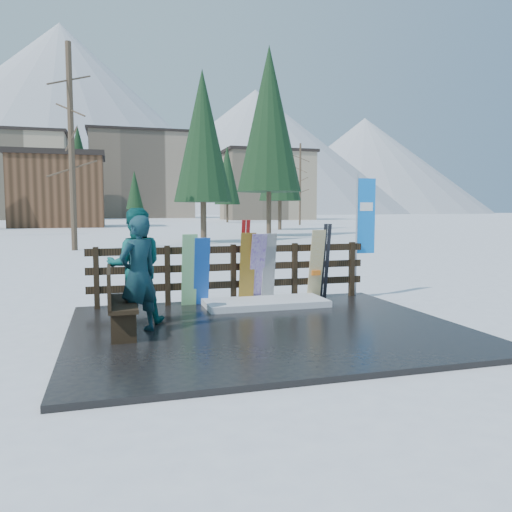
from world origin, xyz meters
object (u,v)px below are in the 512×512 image
object	(u,v)px
snowboard_4	(269,268)
snowboard_5	(316,265)
snowboard_3	(257,268)
person_front	(139,274)
bench	(117,299)
rental_flag	(364,220)
snowboard_1	(189,270)
snowboard_2	(247,268)
snowboard_0	(202,272)
person_back	(136,266)

from	to	relation	value
snowboard_4	snowboard_5	distance (m)	1.01
snowboard_3	snowboard_5	xyz separation A→B (m)	(1.25, -0.00, 0.03)
snowboard_3	snowboard_4	distance (m)	0.24
person_front	bench	bearing A→B (deg)	-38.84
snowboard_5	rental_flag	world-z (taller)	rental_flag
bench	snowboard_1	distance (m)	2.27
bench	snowboard_2	bearing A→B (deg)	36.11
snowboard_0	snowboard_4	xyz separation A→B (m)	(1.35, -0.00, 0.03)
snowboard_0	snowboard_2	size ratio (longest dim) A/B	0.95
snowboard_1	snowboard_2	world-z (taller)	snowboard_2
bench	person_front	bearing A→B (deg)	-5.23
snowboard_3	person_back	bearing A→B (deg)	-153.80
snowboard_0	person_front	xyz separation A→B (m)	(-1.27, -1.84, 0.22)
snowboard_1	snowboard_3	size ratio (longest dim) A/B	0.99
snowboard_1	snowboard_2	bearing A→B (deg)	0.00
person_front	rental_flag	bearing A→B (deg)	169.98
snowboard_0	snowboard_2	xyz separation A→B (m)	(0.90, 0.00, 0.04)
snowboard_1	rental_flag	bearing A→B (deg)	4.06
snowboard_1	snowboard_5	world-z (taller)	snowboard_5
snowboard_4	snowboard_2	bearing A→B (deg)	180.00
rental_flag	snowboard_0	bearing A→B (deg)	-175.67
snowboard_1	person_back	world-z (taller)	person_back
person_front	snowboard_4	bearing A→B (deg)	-178.45
snowboard_0	snowboard_4	bearing A→B (deg)	-0.00
bench	snowboard_3	xyz separation A→B (m)	(2.69, 1.81, 0.17)
rental_flag	person_back	size ratio (longest dim) A/B	1.40
person_back	bench	bearing A→B (deg)	66.33
snowboard_3	snowboard_1	bearing A→B (deg)	180.00
snowboard_2	rental_flag	bearing A→B (deg)	5.78
snowboard_4	snowboard_0	bearing A→B (deg)	180.00
snowboard_5	person_front	bearing A→B (deg)	-153.08
snowboard_2	snowboard_3	bearing A→B (deg)	-0.00
snowboard_4	snowboard_5	xyz separation A→B (m)	(1.01, 0.00, 0.03)
snowboard_0	snowboard_1	xyz separation A→B (m)	(-0.24, -0.00, 0.04)
snowboard_3	snowboard_2	bearing A→B (deg)	180.00
snowboard_4	person_back	world-z (taller)	person_back
rental_flag	snowboard_1	bearing A→B (deg)	-175.94
snowboard_4	person_front	world-z (taller)	person_front
snowboard_0	rental_flag	bearing A→B (deg)	4.33
bench	rental_flag	size ratio (longest dim) A/B	0.58
person_front	snowboard_3	bearing A→B (deg)	-175.80
snowboard_3	rental_flag	world-z (taller)	rental_flag
bench	snowboard_4	size ratio (longest dim) A/B	1.08
snowboard_2	rental_flag	distance (m)	2.83
bench	snowboard_5	bearing A→B (deg)	24.69
snowboard_0	person_front	world-z (taller)	person_front
snowboard_5	person_front	world-z (taller)	person_front
person_front	snowboard_5	bearing A→B (deg)	173.30
snowboard_2	snowboard_0	bearing A→B (deg)	180.00
rental_flag	snowboard_5	bearing A→B (deg)	-167.41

